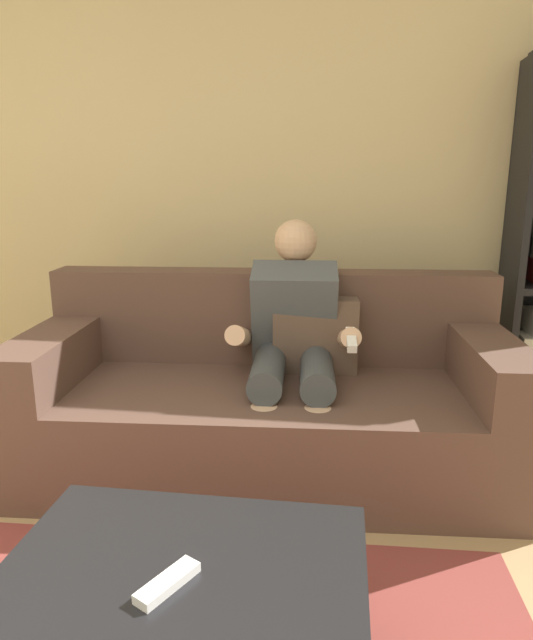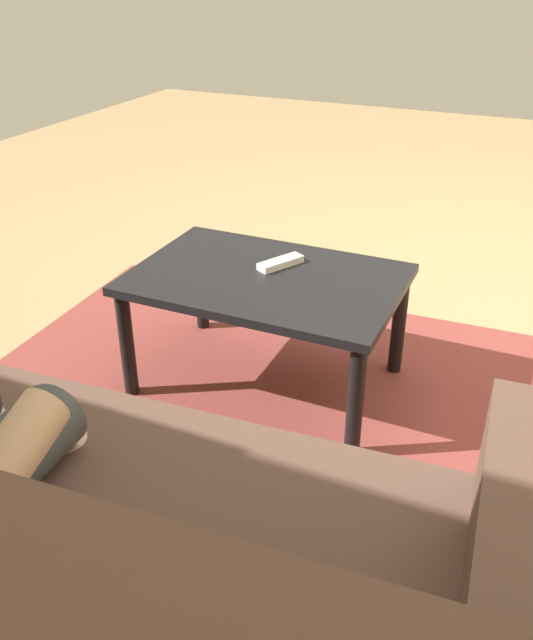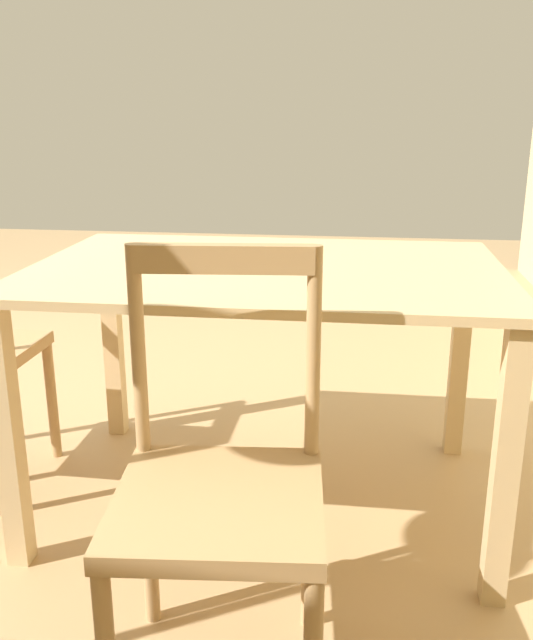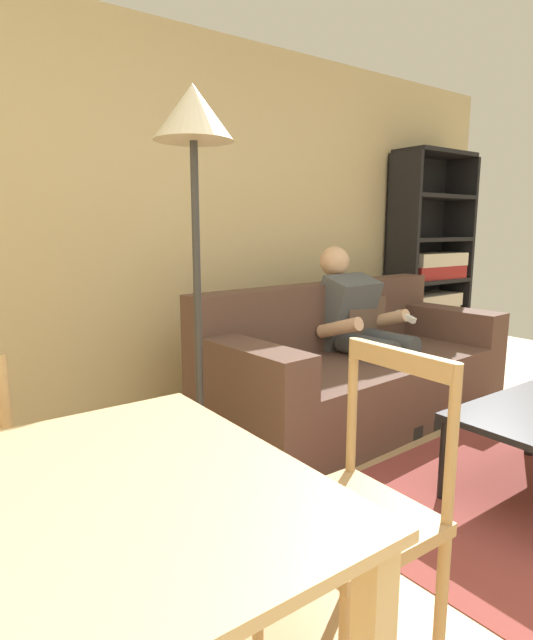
{
  "view_description": "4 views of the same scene",
  "coord_description": "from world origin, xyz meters",
  "views": [
    {
      "loc": [
        1.13,
        -0.41,
        1.34
      ],
      "look_at": [
        0.8,
        1.96,
        0.73
      ],
      "focal_mm": 31.43,
      "sensor_mm": 36.0,
      "label": 1
    },
    {
      "loc": [
        -0.05,
        2.57,
        1.37
      ],
      "look_at": [
        0.77,
        0.73,
        0.26
      ],
      "focal_mm": 37.34,
      "sensor_mm": 36.0,
      "label": 2
    },
    {
      "loc": [
        -1.9,
        2.57,
        1.2
      ],
      "look_at": [
        -1.65,
        0.61,
        0.6
      ],
      "focal_mm": 39.05,
      "sensor_mm": 36.0,
      "label": 3
    },
    {
      "loc": [
        -1.65,
        -0.34,
        1.28
      ],
      "look_at": [
        -0.42,
        1.35,
        0.9
      ],
      "focal_mm": 28.76,
      "sensor_mm": 36.0,
      "label": 4
    }
  ],
  "objects": [
    {
      "name": "person_lounging",
      "position": [
        0.91,
        2.08,
        0.6
      ],
      "size": [
        0.61,
        0.94,
        1.15
      ],
      "color": "#4C5156",
      "rests_on": "ground_plane"
    },
    {
      "name": "floor_lamp",
      "position": [
        -0.52,
        1.76,
        1.6
      ],
      "size": [
        0.36,
        0.36,
        1.9
      ],
      "color": "black",
      "rests_on": "ground_plane"
    },
    {
      "name": "dining_chair_facing_couch",
      "position": [
        -0.64,
        0.61,
        0.46
      ],
      "size": [
        0.43,
        0.43,
        0.93
      ],
      "color": "tan",
      "rests_on": "ground_plane"
    },
    {
      "name": "bookshelf",
      "position": [
        2.43,
        2.67,
        0.76
      ],
      "size": [
        0.87,
        0.36,
        1.96
      ],
      "color": "black",
      "rests_on": "ground_plane"
    },
    {
      "name": "wall_back",
      "position": [
        0.0,
        2.92,
        1.29
      ],
      "size": [
        6.44,
        0.12,
        2.58
      ],
      "primitive_type": "cube",
      "color": "#D1BC8C",
      "rests_on": "ground_plane"
    },
    {
      "name": "couch",
      "position": [
        0.8,
        2.02,
        0.33
      ],
      "size": [
        2.25,
        1.06,
        0.89
      ],
      "color": "brown",
      "rests_on": "ground_plane"
    }
  ]
}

